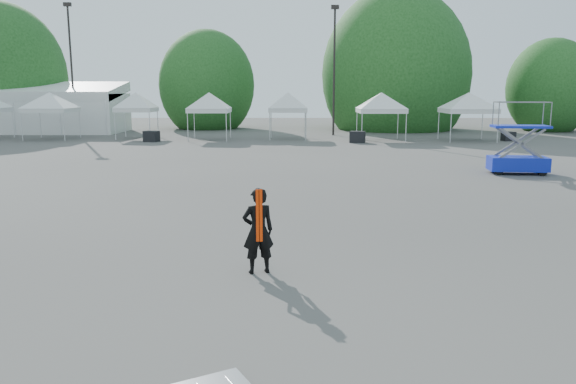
{
  "coord_description": "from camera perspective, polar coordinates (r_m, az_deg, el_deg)",
  "views": [
    {
      "loc": [
        -0.29,
        -12.08,
        3.48
      ],
      "look_at": [
        -0.36,
        -0.09,
        1.3
      ],
      "focal_mm": 35.0,
      "sensor_mm": 36.0,
      "label": 1
    }
  ],
  "objects": [
    {
      "name": "light_pole_east",
      "position": [
        44.25,
        4.72,
        12.91
      ],
      "size": [
        0.6,
        0.25,
        9.8
      ],
      "color": "black",
      "rests_on": "ground"
    },
    {
      "name": "tree_far_e",
      "position": [
        53.91,
        25.13,
        9.51
      ],
      "size": [
        3.84,
        3.84,
        5.84
      ],
      "color": "#382314",
      "rests_on": "ground"
    },
    {
      "name": "tent_b",
      "position": [
        43.8,
        -23.06,
        8.95
      ],
      "size": [
        4.43,
        4.43,
        3.88
      ],
      "color": "silver",
      "rests_on": "ground"
    },
    {
      "name": "ground",
      "position": [
        12.58,
        1.65,
        -5.76
      ],
      "size": [
        120.0,
        120.0,
        0.0
      ],
      "primitive_type": "plane",
      "color": "#474442",
      "rests_on": "ground"
    },
    {
      "name": "tree_mid_w",
      "position": [
        52.65,
        -8.23,
        10.69
      ],
      "size": [
        4.16,
        4.16,
        6.33
      ],
      "color": "#382314",
      "rests_on": "ground"
    },
    {
      "name": "man",
      "position": [
        10.75,
        -3.05,
        -3.94
      ],
      "size": [
        0.7,
        0.56,
        1.67
      ],
      "rotation": [
        0.0,
        0.0,
        3.43
      ],
      "color": "black",
      "rests_on": "ground"
    },
    {
      "name": "tent_d",
      "position": [
        40.2,
        -8.02,
        9.61
      ],
      "size": [
        4.02,
        4.02,
        3.88
      ],
      "color": "silver",
      "rests_on": "ground"
    },
    {
      "name": "scissor_lift",
      "position": [
        25.42,
        22.47,
        5.1
      ],
      "size": [
        2.45,
        1.42,
        3.01
      ],
      "rotation": [
        0.0,
        0.0,
        -0.11
      ],
      "color": "#0D24AE",
      "rests_on": "ground"
    },
    {
      "name": "crate_east",
      "position": [
        42.06,
        21.48,
        5.28
      ],
      "size": [
        0.93,
        0.79,
        0.64
      ],
      "primitive_type": "cube",
      "rotation": [
        0.0,
        0.0,
        0.2
      ],
      "color": "black",
      "rests_on": "ground"
    },
    {
      "name": "tent_c",
      "position": [
        42.59,
        -15.21,
        9.38
      ],
      "size": [
        3.76,
        3.76,
        3.88
      ],
      "color": "silver",
      "rests_on": "ground"
    },
    {
      "name": "tent_g",
      "position": [
        41.02,
        17.89,
        9.23
      ],
      "size": [
        4.73,
        4.73,
        3.88
      ],
      "color": "silver",
      "rests_on": "ground"
    },
    {
      "name": "marquee",
      "position": [
        51.87,
        -24.64,
        7.71
      ],
      "size": [
        15.0,
        6.25,
        4.23
      ],
      "color": "silver",
      "rests_on": "ground"
    },
    {
      "name": "crate_mid",
      "position": [
        38.11,
        7.07,
        5.57
      ],
      "size": [
        1.15,
        0.98,
        0.77
      ],
      "primitive_type": "cube",
      "rotation": [
        0.0,
        0.0,
        -0.24
      ],
      "color": "black",
      "rests_on": "ground"
    },
    {
      "name": "tent_f",
      "position": [
        39.81,
        9.46,
        9.56
      ],
      "size": [
        4.48,
        4.48,
        3.88
      ],
      "color": "silver",
      "rests_on": "ground"
    },
    {
      "name": "light_pole_west",
      "position": [
        49.42,
        -21.17,
        12.29
      ],
      "size": [
        0.6,
        0.25,
        10.3
      ],
      "color": "black",
      "rests_on": "ground"
    },
    {
      "name": "tent_e",
      "position": [
        40.66,
        -0.0,
        9.71
      ],
      "size": [
        3.87,
        3.87,
        3.88
      ],
      "color": "silver",
      "rests_on": "ground"
    },
    {
      "name": "tree_mid_e",
      "position": [
        51.94,
        10.87,
        11.63
      ],
      "size": [
        5.12,
        5.12,
        7.79
      ],
      "color": "#382314",
      "rests_on": "ground"
    },
    {
      "name": "crate_west",
      "position": [
        39.69,
        -13.7,
        5.51
      ],
      "size": [
        1.11,
        0.98,
        0.73
      ],
      "primitive_type": "cube",
      "rotation": [
        0.0,
        0.0,
        -0.31
      ],
      "color": "black",
      "rests_on": "ground"
    }
  ]
}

